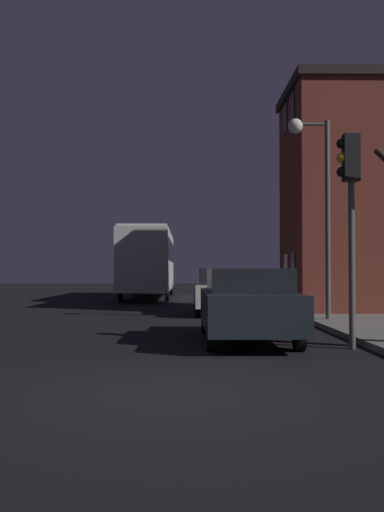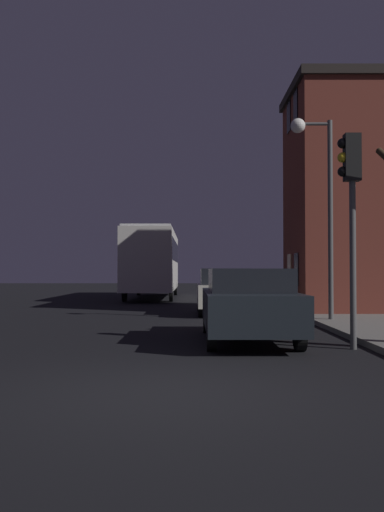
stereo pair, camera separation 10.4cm
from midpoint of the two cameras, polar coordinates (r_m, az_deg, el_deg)
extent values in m
plane|color=black|center=(7.22, -3.08, -13.32)|extent=(120.00, 120.00, 0.00)
cube|color=brown|center=(20.88, 14.92, 5.25)|extent=(3.92, 4.31, 7.56)
cube|color=black|center=(21.69, 14.85, 15.61)|extent=(4.16, 4.55, 0.30)
cube|color=black|center=(19.62, 9.92, -1.32)|extent=(0.03, 0.70, 1.10)
cube|color=#E5C67F|center=(20.97, 9.23, -1.33)|extent=(0.03, 0.70, 1.10)
cube|color=black|center=(20.40, 9.85, 14.49)|extent=(0.03, 0.70, 1.10)
cube|color=black|center=(21.71, 9.17, 13.51)|extent=(0.03, 0.70, 1.10)
cylinder|color=#4C4C4C|center=(16.47, 13.24, 3.58)|extent=(0.14, 0.14, 5.59)
cylinder|color=#4C4C4C|center=(16.82, 11.66, 12.78)|extent=(0.90, 0.09, 0.09)
sphere|color=white|center=(16.72, 10.11, 12.68)|extent=(0.42, 0.42, 0.42)
cylinder|color=#4C4C4C|center=(11.20, 15.43, -0.86)|extent=(0.12, 0.12, 3.18)
cube|color=black|center=(11.40, 15.36, 9.45)|extent=(0.30, 0.24, 0.90)
sphere|color=black|center=(11.41, 14.47, 10.82)|extent=(0.20, 0.20, 0.20)
sphere|color=yellow|center=(11.35, 14.48, 9.49)|extent=(0.20, 0.20, 0.20)
sphere|color=black|center=(11.31, 14.49, 8.14)|extent=(0.20, 0.20, 0.20)
cube|color=beige|center=(30.95, -4.43, -0.54)|extent=(2.41, 11.05, 3.01)
cube|color=black|center=(30.97, -4.43, 0.46)|extent=(2.43, 10.17, 1.08)
cube|color=#B2B2B2|center=(31.02, -4.43, 2.35)|extent=(2.29, 10.50, 0.12)
cylinder|color=black|center=(34.50, -2.19, -3.14)|extent=(0.18, 0.96, 0.96)
cylinder|color=black|center=(34.63, -5.89, -3.13)|extent=(0.18, 0.96, 0.96)
cylinder|color=black|center=(27.32, -2.60, -3.58)|extent=(0.18, 0.96, 0.96)
cylinder|color=black|center=(27.49, -7.27, -3.55)|extent=(0.18, 0.96, 0.96)
cube|color=black|center=(12.16, 5.19, -5.26)|extent=(1.81, 4.79, 0.74)
cube|color=black|center=(11.89, 5.30, -2.42)|extent=(1.59, 2.49, 0.47)
cylinder|color=black|center=(13.83, 7.91, -6.33)|extent=(0.18, 0.62, 0.62)
cylinder|color=black|center=(13.68, 1.12, -6.39)|extent=(0.18, 0.62, 0.62)
cylinder|color=black|center=(10.77, 10.39, -7.70)|extent=(0.18, 0.62, 0.62)
cylinder|color=black|center=(10.58, 1.63, -7.84)|extent=(0.18, 0.62, 0.62)
cube|color=beige|center=(19.44, 2.77, -3.90)|extent=(1.80, 3.84, 0.72)
cube|color=black|center=(19.23, 2.80, -2.06)|extent=(1.59, 2.00, 0.53)
cylinder|color=black|center=(20.76, 4.81, -4.73)|extent=(0.18, 0.60, 0.60)
cylinder|color=black|center=(20.67, 0.31, -4.75)|extent=(0.18, 0.60, 0.60)
cylinder|color=black|center=(18.28, 5.55, -5.17)|extent=(0.18, 0.60, 0.60)
cylinder|color=black|center=(18.18, 0.44, -5.20)|extent=(0.18, 0.60, 0.60)
camera|label=1|loc=(0.05, -90.17, 0.00)|focal=40.00mm
camera|label=2|loc=(0.05, 89.83, 0.00)|focal=40.00mm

